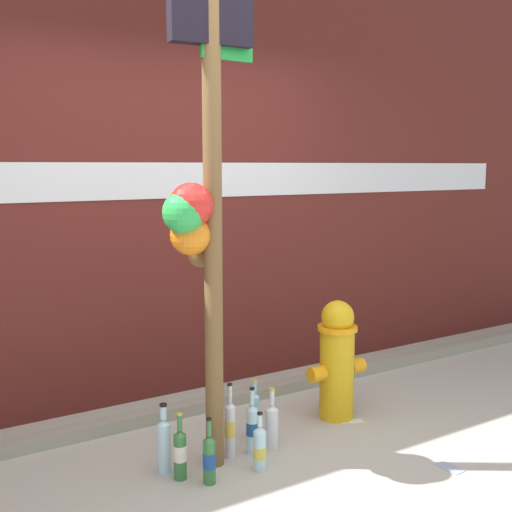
# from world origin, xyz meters

# --- Properties ---
(ground_plane) EXTENTS (14.00, 14.00, 0.00)m
(ground_plane) POSITION_xyz_m (0.00, 0.00, 0.00)
(ground_plane) COLOR #ADA899
(building_wall) EXTENTS (10.00, 0.21, 3.27)m
(building_wall) POSITION_xyz_m (0.00, 1.67, 1.63)
(building_wall) COLOR #561E19
(building_wall) RESTS_ON ground_plane
(curb_strip) EXTENTS (8.00, 0.12, 0.08)m
(curb_strip) POSITION_xyz_m (0.00, 1.17, 0.04)
(curb_strip) COLOR gray
(curb_strip) RESTS_ON ground_plane
(memorial_post) EXTENTS (0.53, 0.33, 2.60)m
(memorial_post) POSITION_xyz_m (-0.30, 0.46, 1.50)
(memorial_post) COLOR brown
(memorial_post) RESTS_ON ground_plane
(fire_hydrant) EXTENTS (0.42, 0.26, 0.78)m
(fire_hydrant) POSITION_xyz_m (0.75, 0.60, 0.39)
(fire_hydrant) COLOR gold
(fire_hydrant) RESTS_ON ground_plane
(bottle_0) EXTENTS (0.06, 0.06, 0.43)m
(bottle_0) POSITION_xyz_m (-0.12, 0.47, 0.17)
(bottle_0) COLOR silver
(bottle_0) RESTS_ON ground_plane
(bottle_1) EXTENTS (0.07, 0.07, 0.36)m
(bottle_1) POSITION_xyz_m (-0.47, 0.39, 0.14)
(bottle_1) COLOR #337038
(bottle_1) RESTS_ON ground_plane
(bottle_2) EXTENTS (0.07, 0.07, 0.38)m
(bottle_2) POSITION_xyz_m (-0.51, 0.50, 0.16)
(bottle_2) COLOR #B2DBEA
(bottle_2) RESTS_ON ground_plane
(bottle_3) EXTENTS (0.08, 0.08, 0.36)m
(bottle_3) POSITION_xyz_m (0.14, 0.44, 0.14)
(bottle_3) COLOR silver
(bottle_3) RESTS_ON ground_plane
(bottle_4) EXTENTS (0.07, 0.07, 0.39)m
(bottle_4) POSITION_xyz_m (0.01, 0.45, 0.15)
(bottle_4) COLOR #B2DBEA
(bottle_4) RESTS_ON ground_plane
(bottle_5) EXTENTS (0.07, 0.07, 0.35)m
(bottle_5) POSITION_xyz_m (-0.36, 0.27, 0.13)
(bottle_5) COLOR #337038
(bottle_5) RESTS_ON ground_plane
(bottle_6) EXTENTS (0.06, 0.06, 0.37)m
(bottle_6) POSITION_xyz_m (0.12, 0.60, 0.16)
(bottle_6) COLOR #93CCE0
(bottle_6) RESTS_ON ground_plane
(bottle_7) EXTENTS (0.07, 0.07, 0.32)m
(bottle_7) POSITION_xyz_m (-0.06, 0.26, 0.12)
(bottle_7) COLOR #B2DBEA
(bottle_7) RESTS_ON ground_plane
(litter_1) EXTENTS (0.09, 0.16, 0.01)m
(litter_1) POSITION_xyz_m (0.82, -0.29, 0.00)
(litter_1) COLOR #8C99B2
(litter_1) RESTS_ON ground_plane
(litter_2) EXTENTS (0.16, 0.12, 0.01)m
(litter_2) POSITION_xyz_m (0.79, 0.49, 0.00)
(litter_2) COLOR silver
(litter_2) RESTS_ON ground_plane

